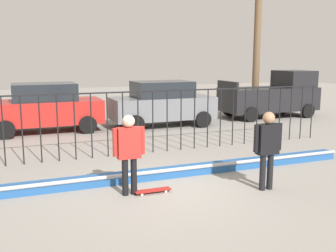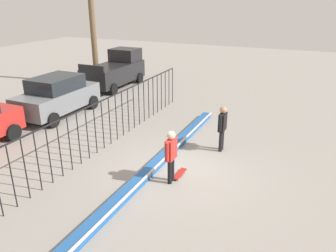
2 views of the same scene
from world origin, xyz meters
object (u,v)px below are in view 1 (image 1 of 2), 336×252
at_px(parked_car_red, 45,107).
at_px(skateboarder, 129,147).
at_px(skateboard, 153,190).
at_px(parked_car_gray, 162,103).
at_px(camera_operator, 268,143).
at_px(pickup_truck, 273,96).

bearing_deg(parked_car_red, skateboarder, -80.97).
bearing_deg(parked_car_red, skateboard, -77.73).
bearing_deg(skateboarder, parked_car_gray, 58.18).
distance_m(skateboarder, parked_car_gray, 8.41).
relative_size(camera_operator, pickup_truck, 0.37).
bearing_deg(pickup_truck, skateboard, -135.68).
bearing_deg(camera_operator, pickup_truck, -65.44).
relative_size(skateboard, pickup_truck, 0.17).
bearing_deg(skateboarder, camera_operator, -21.74).
distance_m(camera_operator, pickup_truck, 11.08).
bearing_deg(parked_car_gray, pickup_truck, 2.03).
xyz_separation_m(skateboarder, parked_car_gray, (3.60, 7.60, -0.06)).
bearing_deg(skateboarder, parked_car_red, 91.28).
height_order(skateboarder, camera_operator, camera_operator).
xyz_separation_m(camera_operator, parked_car_red, (-3.99, 8.84, -0.07)).
height_order(parked_car_red, parked_car_gray, same).
distance_m(camera_operator, parked_car_red, 9.70).
relative_size(skateboarder, parked_car_red, 0.40).
height_order(parked_car_gray, pickup_truck, pickup_truck).
bearing_deg(parked_car_gray, skateboarder, -117.84).
relative_size(parked_car_red, parked_car_gray, 1.00).
bearing_deg(pickup_truck, parked_car_gray, -173.19).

